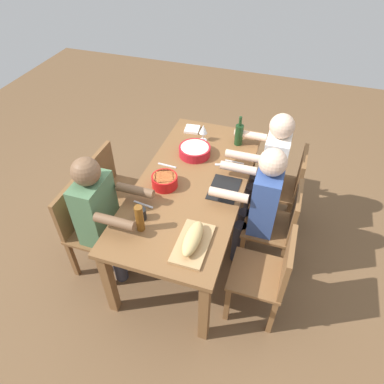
{
  "coord_description": "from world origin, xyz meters",
  "views": [
    {
      "loc": [
        -2.09,
        -0.68,
        2.64
      ],
      "look_at": [
        0.0,
        0.0,
        0.63
      ],
      "focal_mm": 32.74,
      "sensor_mm": 36.0,
      "label": 1
    }
  ],
  "objects_px": {
    "diner_near_center": "(260,201)",
    "cutting_board": "(193,243)",
    "serving_bowl_pasta": "(195,150)",
    "chair_far_center": "(115,187)",
    "dining_table": "(192,190)",
    "wine_bottle": "(239,134)",
    "serving_bowl_fruit": "(165,180)",
    "wine_glass": "(203,130)",
    "napkin_stack": "(192,129)",
    "cup_far_left": "(141,214)",
    "bread_loaf": "(193,238)",
    "diner_far_left": "(101,212)",
    "chair_near_right": "(286,185)",
    "chair_far_left": "(86,226)",
    "beer_bottle": "(140,218)",
    "chair_near_center": "(279,224)",
    "chair_near_left": "(269,274)",
    "diner_near_right": "(270,163)"
  },
  "relations": [
    {
      "from": "chair_near_left",
      "to": "cutting_board",
      "type": "xyz_separation_m",
      "value": [
        -0.11,
        0.55,
        0.27
      ]
    },
    {
      "from": "serving_bowl_pasta",
      "to": "chair_near_right",
      "type": "bearing_deg",
      "value": -80.54
    },
    {
      "from": "chair_far_left",
      "to": "diner_far_left",
      "type": "bearing_deg",
      "value": -90.0
    },
    {
      "from": "serving_bowl_pasta",
      "to": "chair_far_center",
      "type": "bearing_deg",
      "value": 119.2
    },
    {
      "from": "diner_far_left",
      "to": "wine_glass",
      "type": "bearing_deg",
      "value": -23.16
    },
    {
      "from": "wine_glass",
      "to": "napkin_stack",
      "type": "bearing_deg",
      "value": 48.64
    },
    {
      "from": "serving_bowl_fruit",
      "to": "napkin_stack",
      "type": "height_order",
      "value": "serving_bowl_fruit"
    },
    {
      "from": "chair_near_center",
      "to": "diner_near_right",
      "type": "bearing_deg",
      "value": 19.74
    },
    {
      "from": "chair_near_center",
      "to": "cup_far_left",
      "type": "xyz_separation_m",
      "value": [
        -0.51,
        0.98,
        0.3
      ]
    },
    {
      "from": "serving_bowl_fruit",
      "to": "wine_bottle",
      "type": "height_order",
      "value": "wine_bottle"
    },
    {
      "from": "chair_near_center",
      "to": "bread_loaf",
      "type": "relative_size",
      "value": 2.66
    },
    {
      "from": "serving_bowl_pasta",
      "to": "cutting_board",
      "type": "bearing_deg",
      "value": -162.95
    },
    {
      "from": "chair_near_center",
      "to": "cup_far_left",
      "type": "relative_size",
      "value": 9.1
    },
    {
      "from": "beer_bottle",
      "to": "napkin_stack",
      "type": "height_order",
      "value": "beer_bottle"
    },
    {
      "from": "diner_far_left",
      "to": "diner_near_center",
      "type": "bearing_deg",
      "value": -65.95
    },
    {
      "from": "serving_bowl_pasta",
      "to": "napkin_stack",
      "type": "xyz_separation_m",
      "value": [
        0.38,
        0.15,
        -0.04
      ]
    },
    {
      "from": "bread_loaf",
      "to": "beer_bottle",
      "type": "distance_m",
      "value": 0.4
    },
    {
      "from": "chair_far_center",
      "to": "dining_table",
      "type": "bearing_deg",
      "value": -90.0
    },
    {
      "from": "chair_near_left",
      "to": "serving_bowl_pasta",
      "type": "xyz_separation_m",
      "value": [
        0.88,
        0.85,
        0.31
      ]
    },
    {
      "from": "wine_glass",
      "to": "diner_near_center",
      "type": "bearing_deg",
      "value": -132.99
    },
    {
      "from": "serving_bowl_pasta",
      "to": "cup_far_left",
      "type": "height_order",
      "value": "cup_far_left"
    },
    {
      "from": "chair_far_center",
      "to": "serving_bowl_pasta",
      "type": "height_order",
      "value": "chair_far_center"
    },
    {
      "from": "dining_table",
      "to": "chair_near_left",
      "type": "distance_m",
      "value": 0.93
    },
    {
      "from": "chair_near_left",
      "to": "wine_glass",
      "type": "distance_m",
      "value": 1.46
    },
    {
      "from": "cutting_board",
      "to": "bread_loaf",
      "type": "xyz_separation_m",
      "value": [
        0.0,
        -0.0,
        0.06
      ]
    },
    {
      "from": "chair_near_center",
      "to": "serving_bowl_pasta",
      "type": "distance_m",
      "value": 0.98
    },
    {
      "from": "dining_table",
      "to": "diner_near_center",
      "type": "relative_size",
      "value": 1.55
    },
    {
      "from": "chair_near_right",
      "to": "serving_bowl_fruit",
      "type": "distance_m",
      "value": 1.18
    },
    {
      "from": "dining_table",
      "to": "serving_bowl_pasta",
      "type": "height_order",
      "value": "serving_bowl_pasta"
    },
    {
      "from": "diner_near_right",
      "to": "cutting_board",
      "type": "height_order",
      "value": "diner_near_right"
    },
    {
      "from": "diner_near_right",
      "to": "diner_far_left",
      "type": "height_order",
      "value": "same"
    },
    {
      "from": "chair_near_right",
      "to": "chair_far_left",
      "type": "bearing_deg",
      "value": 124.06
    },
    {
      "from": "chair_far_left",
      "to": "diner_far_left",
      "type": "height_order",
      "value": "diner_far_left"
    },
    {
      "from": "diner_near_right",
      "to": "serving_bowl_pasta",
      "type": "xyz_separation_m",
      "value": [
        -0.14,
        0.67,
        0.09
      ]
    },
    {
      "from": "wine_bottle",
      "to": "serving_bowl_fruit",
      "type": "bearing_deg",
      "value": 150.35
    },
    {
      "from": "diner_near_center",
      "to": "wine_bottle",
      "type": "distance_m",
      "value": 0.76
    },
    {
      "from": "serving_bowl_fruit",
      "to": "diner_far_left",
      "type": "bearing_deg",
      "value": 136.86
    },
    {
      "from": "diner_near_center",
      "to": "cutting_board",
      "type": "xyz_separation_m",
      "value": [
        -0.62,
        0.36,
        0.05
      ]
    },
    {
      "from": "diner_far_left",
      "to": "wine_bottle",
      "type": "distance_m",
      "value": 1.44
    },
    {
      "from": "dining_table",
      "to": "chair_near_right",
      "type": "height_order",
      "value": "chair_near_right"
    },
    {
      "from": "diner_far_left",
      "to": "wine_glass",
      "type": "distance_m",
      "value": 1.24
    },
    {
      "from": "dining_table",
      "to": "diner_far_left",
      "type": "bearing_deg",
      "value": 131.75
    },
    {
      "from": "wine_glass",
      "to": "serving_bowl_fruit",
      "type": "bearing_deg",
      "value": 171.6
    },
    {
      "from": "cup_far_left",
      "to": "chair_far_center",
      "type": "bearing_deg",
      "value": 46.34
    },
    {
      "from": "cup_far_left",
      "to": "bread_loaf",
      "type": "bearing_deg",
      "value": -105.01
    },
    {
      "from": "diner_far_left",
      "to": "cutting_board",
      "type": "height_order",
      "value": "diner_far_left"
    },
    {
      "from": "beer_bottle",
      "to": "cup_far_left",
      "type": "height_order",
      "value": "beer_bottle"
    },
    {
      "from": "dining_table",
      "to": "wine_glass",
      "type": "height_order",
      "value": "wine_glass"
    },
    {
      "from": "diner_near_center",
      "to": "serving_bowl_fruit",
      "type": "distance_m",
      "value": 0.79
    },
    {
      "from": "cutting_board",
      "to": "bread_loaf",
      "type": "bearing_deg",
      "value": -90.0
    }
  ]
}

